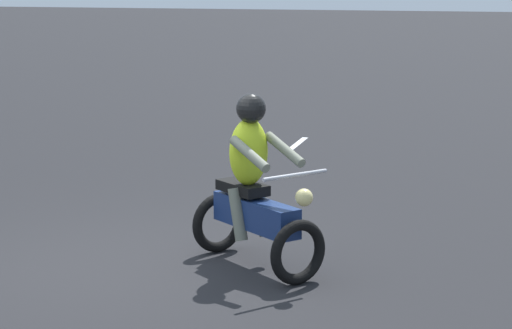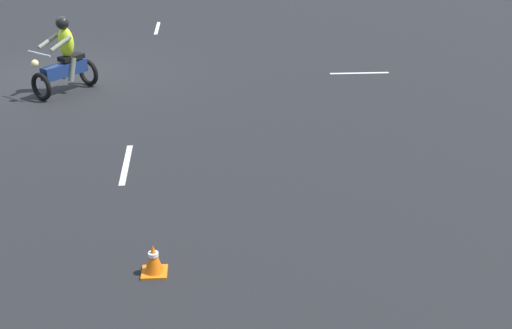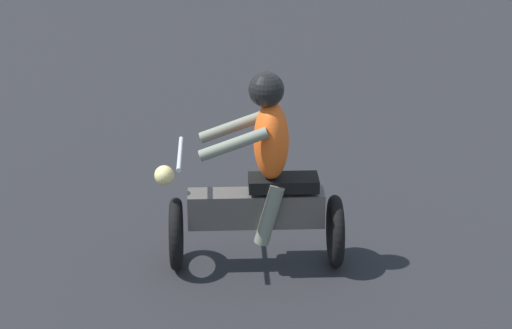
# 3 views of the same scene
# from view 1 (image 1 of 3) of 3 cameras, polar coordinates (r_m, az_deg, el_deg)

# --- Properties ---
(ground_plane) EXTENTS (120.00, 120.00, 0.00)m
(ground_plane) POSITION_cam_1_polar(r_m,az_deg,el_deg) (9.58, -8.00, -5.97)
(ground_plane) COLOR black
(motorcycle_rider_foreground) EXTENTS (1.36, 1.46, 1.66)m
(motorcycle_rider_foreground) POSITION_cam_1_polar(r_m,az_deg,el_deg) (9.41, -0.12, -1.60)
(motorcycle_rider_foreground) COLOR black
(motorcycle_rider_foreground) RESTS_ON ground
(lane_stripe_w) EXTENTS (1.41, 0.11, 0.01)m
(lane_stripe_w) POSITION_cam_1_polar(r_m,az_deg,el_deg) (16.15, 2.33, 1.15)
(lane_stripe_w) COLOR silver
(lane_stripe_w) RESTS_ON ground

